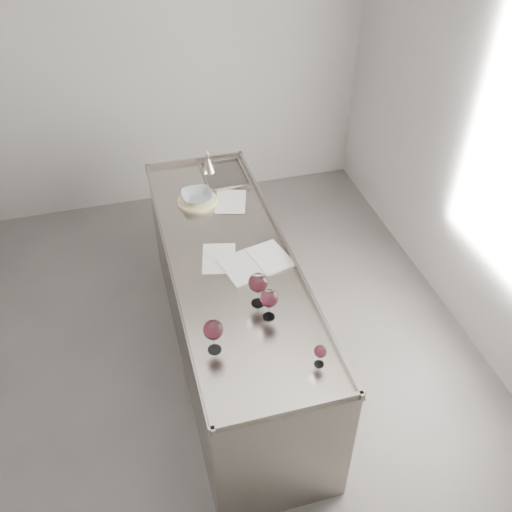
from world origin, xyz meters
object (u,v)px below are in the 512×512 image
object	(u,v)px
wine_glass_left	(213,331)
wine_glass_small	(320,352)
wine_glass_right	(269,299)
wine_funnel	(208,165)
ceramic_bowl	(197,196)
counter	(232,309)
wine_glass_middle	(258,283)
notebook	(256,262)

from	to	relation	value
wine_glass_left	wine_glass_small	bearing A→B (deg)	-25.59
wine_glass_left	wine_glass_right	size ratio (longest dim) A/B	1.05
wine_glass_right	wine_funnel	world-z (taller)	wine_glass_right
wine_glass_left	ceramic_bowl	distance (m)	1.37
wine_glass_right	wine_funnel	distance (m)	1.60
counter	wine_glass_small	size ratio (longest dim) A/B	18.31
wine_glass_right	ceramic_bowl	bearing A→B (deg)	97.94
wine_glass_middle	wine_funnel	world-z (taller)	wine_glass_middle
wine_funnel	wine_glass_right	bearing A→B (deg)	-89.71
ceramic_bowl	wine_funnel	bearing A→B (deg)	67.42
counter	wine_glass_left	size ratio (longest dim) A/B	11.85
counter	wine_glass_small	distance (m)	1.13
wine_glass_right	wine_funnel	bearing A→B (deg)	90.29
wine_glass_small	ceramic_bowl	xyz separation A→B (m)	(-0.32, 1.60, -0.05)
notebook	wine_glass_right	bearing A→B (deg)	-110.03
wine_glass_small	ceramic_bowl	size ratio (longest dim) A/B	0.61
wine_funnel	wine_glass_left	bearing A→B (deg)	-100.74
wine_glass_right	wine_glass_small	bearing A→B (deg)	-68.57
wine_glass_right	wine_glass_small	distance (m)	0.42
wine_glass_right	wine_glass_small	world-z (taller)	wine_glass_right
wine_glass_small	wine_glass_left	bearing A→B (deg)	154.41
counter	wine_glass_middle	size ratio (longest dim) A/B	11.20
wine_glass_left	wine_glass_small	world-z (taller)	wine_glass_left
wine_glass_right	wine_glass_small	size ratio (longest dim) A/B	1.47
wine_glass_small	notebook	size ratio (longest dim) A/B	0.28
wine_glass_middle	wine_glass_right	bearing A→B (deg)	-76.22
wine_glass_left	wine_glass_small	distance (m)	0.55
counter	notebook	xyz separation A→B (m)	(0.14, -0.11, 0.47)
ceramic_bowl	wine_funnel	xyz separation A→B (m)	(0.16, 0.39, 0.01)
counter	wine_funnel	bearing A→B (deg)	85.73
ceramic_bowl	wine_funnel	world-z (taller)	wine_funnel
wine_glass_right	notebook	distance (m)	0.48
wine_glass_middle	wine_glass_small	distance (m)	0.54
wine_glass_left	ceramic_bowl	xyz separation A→B (m)	(0.17, 1.36, -0.10)
notebook	ceramic_bowl	xyz separation A→B (m)	(-0.22, 0.75, 0.04)
wine_glass_middle	wine_glass_right	world-z (taller)	wine_glass_middle
wine_glass_middle	wine_funnel	distance (m)	1.48
wine_glass_small	wine_glass_right	bearing A→B (deg)	111.43
wine_glass_middle	notebook	distance (m)	0.38
wine_glass_right	ceramic_bowl	size ratio (longest dim) A/B	0.89
wine_glass_small	wine_funnel	world-z (taller)	wine_funnel
wine_glass_middle	wine_glass_small	size ratio (longest dim) A/B	1.63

